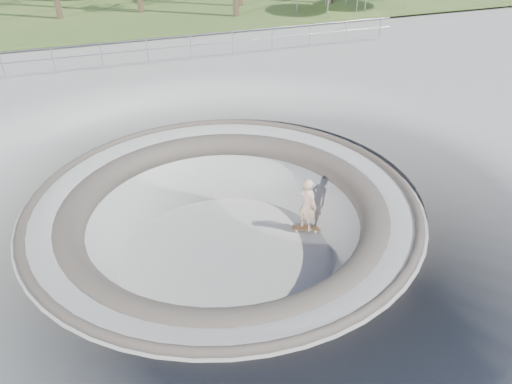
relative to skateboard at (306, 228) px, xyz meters
The scene contains 6 objects.
ground 3.25m from the skateboard, behind, with size 180.00×180.00×0.00m, color gray.
skate_bowl 2.69m from the skateboard, behind, with size 14.00×14.00×4.10m.
distant_hills 57.04m from the skateboard, 88.87° to the left, with size 103.20×45.00×28.60m.
safety_railing 12.18m from the skateboard, 102.90° to the left, with size 25.00×0.06×1.03m.
skateboard is the anchor object (origin of this frame).
skater 0.87m from the skateboard, behind, with size 0.62×0.41×1.70m, color #DBAF8E.
Camera 1 is at (-2.89, -10.66, 7.13)m, focal length 35.00 mm.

